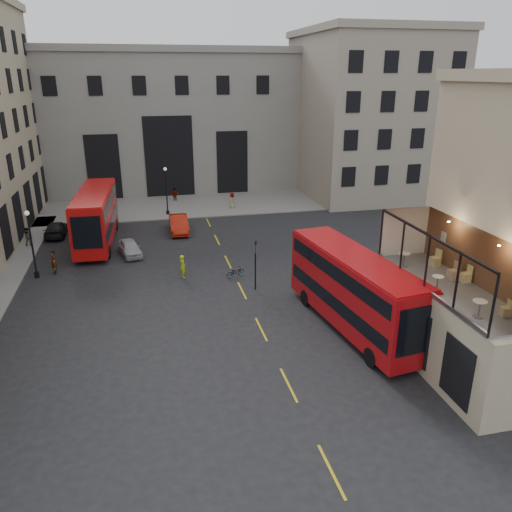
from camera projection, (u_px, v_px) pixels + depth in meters
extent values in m
plane|color=black|center=(326.00, 380.00, 25.74)|extent=(140.00, 140.00, 0.00)
cube|color=black|center=(417.00, 335.00, 26.09)|extent=(0.08, 9.20, 3.00)
cube|color=brown|center=(480.00, 258.00, 25.32)|extent=(0.04, 10.00, 2.90)
cube|color=beige|center=(405.00, 231.00, 29.59)|extent=(3.00, 0.04, 2.90)
cube|color=black|center=(458.00, 233.00, 24.51)|extent=(3.00, 10.00, 0.04)
cube|color=slate|center=(424.00, 288.00, 25.17)|extent=(0.12, 10.00, 0.18)
cube|color=black|center=(430.00, 236.00, 24.22)|extent=(0.12, 10.00, 0.10)
cube|color=beige|center=(443.00, 237.00, 28.19)|extent=(0.04, 0.45, 0.55)
cylinder|color=#FFD899|center=(499.00, 246.00, 22.87)|extent=(0.12, 0.12, 0.05)
cylinder|color=#FFD899|center=(449.00, 222.00, 26.53)|extent=(0.12, 0.12, 0.05)
cube|color=tan|center=(444.00, 328.00, 26.33)|extent=(3.00, 11.00, 4.50)
cube|color=slate|center=(450.00, 288.00, 25.53)|extent=(3.00, 10.00, 0.10)
cube|color=gray|center=(165.00, 121.00, 65.50)|extent=(34.00, 10.00, 18.00)
cube|color=gray|center=(161.00, 50.00, 62.53)|extent=(35.00, 10.60, 0.80)
cube|color=black|center=(169.00, 157.00, 62.27)|extent=(6.00, 0.12, 10.00)
cube|color=black|center=(104.00, 168.00, 60.94)|extent=(4.00, 0.12, 8.00)
cube|color=black|center=(232.00, 163.00, 64.29)|extent=(4.00, 0.12, 8.00)
cube|color=gray|center=(368.00, 114.00, 63.07)|extent=(16.00, 18.00, 20.00)
cube|color=gray|center=(374.00, 31.00, 59.76)|extent=(16.60, 18.60, 0.80)
cube|color=slate|center=(166.00, 206.00, 59.23)|extent=(40.00, 12.00, 0.12)
cylinder|color=black|center=(255.00, 272.00, 36.03)|extent=(0.10, 0.10, 2.80)
imported|color=black|center=(255.00, 247.00, 35.37)|extent=(0.16, 0.20, 1.00)
cylinder|color=black|center=(76.00, 223.00, 47.73)|extent=(0.10, 0.10, 2.80)
imported|color=black|center=(73.00, 204.00, 47.08)|extent=(0.16, 0.20, 1.00)
cylinder|color=black|center=(32.00, 247.00, 37.78)|extent=(0.14, 0.14, 5.00)
cylinder|color=black|center=(37.00, 274.00, 38.56)|extent=(0.36, 0.36, 0.50)
sphere|color=silver|center=(27.00, 213.00, 36.87)|extent=(0.36, 0.36, 0.36)
cylinder|color=black|center=(167.00, 193.00, 54.73)|extent=(0.14, 0.14, 5.00)
cylinder|color=black|center=(168.00, 213.00, 55.50)|extent=(0.36, 0.36, 0.50)
sphere|color=silver|center=(165.00, 169.00, 53.81)|extent=(0.36, 0.36, 0.36)
cube|color=#AA0B10|center=(353.00, 290.00, 30.17)|extent=(4.28, 12.26, 4.26)
cube|color=black|center=(353.00, 299.00, 30.38)|extent=(4.24, 11.61, 0.87)
cube|color=black|center=(355.00, 270.00, 29.72)|extent=(4.24, 11.61, 0.87)
cube|color=#AA0B10|center=(356.00, 256.00, 29.42)|extent=(4.14, 12.01, 0.13)
cylinder|color=black|center=(306.00, 298.00, 33.84)|extent=(0.45, 1.12, 1.09)
cylinder|color=black|center=(338.00, 293.00, 34.65)|extent=(0.45, 1.12, 1.09)
cylinder|color=black|center=(371.00, 357.00, 26.76)|extent=(0.45, 1.12, 1.09)
cylinder|color=black|center=(410.00, 349.00, 27.58)|extent=(0.45, 1.12, 1.09)
cube|color=red|center=(96.00, 216.00, 45.58)|extent=(3.30, 12.40, 4.36)
cube|color=black|center=(97.00, 222.00, 45.80)|extent=(3.31, 11.73, 0.89)
cube|color=black|center=(94.00, 201.00, 45.12)|extent=(3.31, 11.73, 0.89)
cube|color=red|center=(93.00, 192.00, 44.82)|extent=(3.18, 12.15, 0.13)
cylinder|color=black|center=(89.00, 226.00, 49.71)|extent=(0.36, 1.13, 1.12)
cylinder|color=black|center=(116.00, 225.00, 50.15)|extent=(0.36, 1.13, 1.12)
cylinder|color=black|center=(77.00, 254.00, 42.11)|extent=(0.36, 1.13, 1.12)
cylinder|color=black|center=(108.00, 252.00, 42.55)|extent=(0.36, 1.13, 1.12)
imported|color=#A8ACB1|center=(130.00, 248.00, 43.13)|extent=(2.37, 4.13, 1.32)
imported|color=#B31D0B|center=(179.00, 224.00, 49.41)|extent=(1.79, 5.02, 1.65)
imported|color=black|center=(56.00, 229.00, 48.34)|extent=(1.94, 4.67, 1.35)
imported|color=gray|center=(235.00, 272.00, 38.59)|extent=(1.66, 1.10, 0.83)
imported|color=#BED916|center=(183.00, 266.00, 38.35)|extent=(0.63, 0.77, 1.83)
imported|color=gray|center=(28.00, 238.00, 44.96)|extent=(0.95, 0.77, 1.86)
imported|color=gray|center=(109.00, 211.00, 53.51)|extent=(1.23, 1.37, 1.85)
imported|color=gray|center=(175.00, 195.00, 61.05)|extent=(1.03, 0.49, 1.71)
imported|color=gray|center=(232.00, 201.00, 57.92)|extent=(0.75, 1.00, 1.87)
imported|color=gray|center=(54.00, 262.00, 39.06)|extent=(0.64, 0.79, 1.88)
cylinder|color=silver|center=(480.00, 301.00, 22.13)|extent=(0.64, 0.64, 0.04)
cylinder|color=slate|center=(479.00, 309.00, 22.26)|extent=(0.08, 0.08, 0.74)
cylinder|color=slate|center=(478.00, 317.00, 22.39)|extent=(0.47, 0.47, 0.03)
cylinder|color=white|center=(438.00, 276.00, 25.04)|extent=(0.57, 0.57, 0.04)
cylinder|color=slate|center=(437.00, 283.00, 25.16)|extent=(0.08, 0.08, 0.66)
cylinder|color=slate|center=(437.00, 289.00, 25.28)|extent=(0.41, 0.41, 0.03)
cylinder|color=silver|center=(405.00, 253.00, 28.05)|extent=(0.62, 0.62, 0.04)
cylinder|color=slate|center=(404.00, 260.00, 28.17)|extent=(0.08, 0.08, 0.73)
cylinder|color=slate|center=(403.00, 266.00, 28.30)|extent=(0.46, 0.46, 0.03)
cube|color=tan|center=(505.00, 312.00, 22.44)|extent=(0.42, 0.42, 0.40)
cube|color=tan|center=(510.00, 304.00, 22.32)|extent=(0.09, 0.38, 0.36)
cube|color=#D1BC78|center=(465.00, 278.00, 26.05)|extent=(0.46, 0.46, 0.49)
cube|color=#D1BC78|center=(470.00, 269.00, 25.93)|extent=(0.05, 0.45, 0.43)
cube|color=tan|center=(453.00, 275.00, 26.40)|extent=(0.52, 0.52, 0.51)
cube|color=tan|center=(457.00, 266.00, 26.30)|extent=(0.10, 0.48, 0.45)
cube|color=tan|center=(435.00, 262.00, 28.20)|extent=(0.56, 0.56, 0.52)
cube|color=tan|center=(439.00, 253.00, 28.11)|extent=(0.13, 0.48, 0.46)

